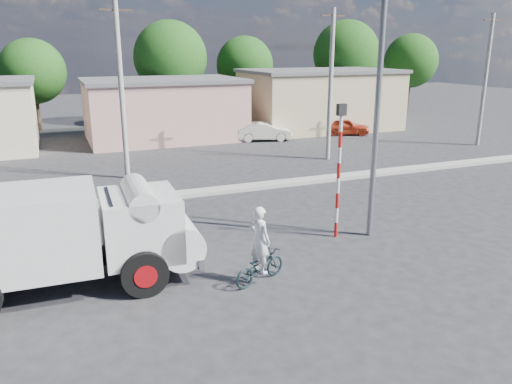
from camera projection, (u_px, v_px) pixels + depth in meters
name	position (u px, v px, depth m)	size (l,w,h in m)	color
ground_plane	(265.00, 270.00, 14.01)	(120.00, 120.00, 0.00)	#28282A
median	(190.00, 193.00, 21.09)	(40.00, 0.80, 0.16)	#99968E
truck	(69.00, 234.00, 12.64)	(6.56, 2.81, 2.67)	black
bicycle	(260.00, 266.00, 13.19)	(0.59, 1.70, 0.89)	black
cyclist	(260.00, 250.00, 13.06)	(0.66, 0.43, 1.81)	white
car_cream	(263.00, 132.00, 33.32)	(1.29, 3.71, 1.22)	beige
car_red	(344.00, 126.00, 35.56)	(1.43, 3.54, 1.21)	#A62F16
traffic_pole	(339.00, 160.00, 15.78)	(0.28, 0.18, 4.36)	red
streetlight	(375.00, 84.00, 15.20)	(2.34, 0.22, 9.00)	slate
building_row	(150.00, 108.00, 33.35)	(37.80, 7.30, 4.44)	beige
tree_row	(211.00, 61.00, 40.69)	(51.24, 7.43, 8.42)	#38281E
utility_poles	(230.00, 88.00, 24.72)	(35.40, 0.24, 8.00)	#99968E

